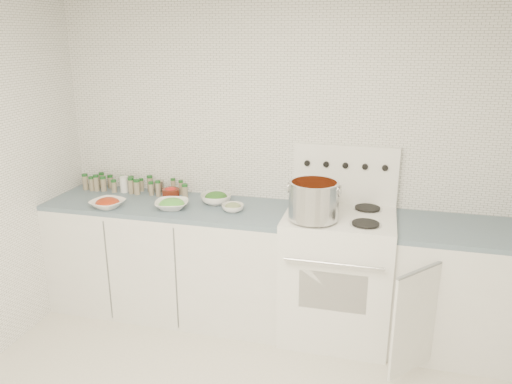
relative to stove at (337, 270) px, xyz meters
name	(u,v)px	position (x,y,z in m)	size (l,w,h in m)	color
room_walls	(220,163)	(-0.48, -1.19, 1.06)	(3.54, 3.04, 2.52)	white
counter_left	(171,257)	(-1.30, 0.00, -0.05)	(1.85, 0.62, 0.90)	white
stove	(337,270)	(0.00, 0.00, 0.00)	(0.76, 0.70, 1.36)	white
counter_right	(457,290)	(0.82, 0.00, -0.05)	(0.89, 0.93, 0.90)	white
stock_pot	(314,199)	(-0.17, -0.17, 0.59)	(0.36, 0.33, 0.25)	silver
bowl_tomato	(108,203)	(-1.70, -0.20, 0.44)	(0.28, 0.28, 0.08)	white
bowl_snowpea	(172,204)	(-1.22, -0.10, 0.44)	(0.30, 0.30, 0.08)	white
bowl_broccoli	(216,198)	(-0.94, 0.09, 0.45)	(0.28, 0.28, 0.09)	white
bowl_zucchini	(233,207)	(-0.77, -0.04, 0.43)	(0.21, 0.21, 0.07)	white
bowl_pepper	(171,192)	(-1.34, 0.16, 0.44)	(0.13, 0.13, 0.08)	#5A1C0F
salt_canister	(124,184)	(-1.77, 0.19, 0.47)	(0.06, 0.06, 0.13)	white
tin_can	(159,187)	(-1.49, 0.24, 0.45)	(0.07, 0.07, 0.10)	#9D9485
spice_cluster	(128,185)	(-1.73, 0.20, 0.47)	(0.93, 0.16, 0.14)	gray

